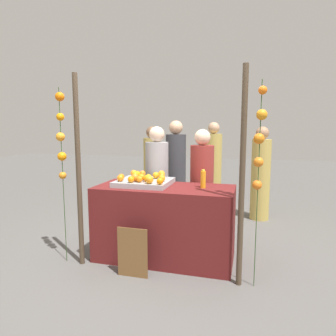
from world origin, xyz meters
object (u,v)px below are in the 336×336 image
at_px(orange_0, 137,174).
at_px(chalkboard_sign, 133,253).
at_px(vendor_left, 157,187).
at_px(orange_1, 131,179).
at_px(juice_bottle, 203,179).
at_px(stall_counter, 165,223).
at_px(vendor_right, 202,192).

distance_m(orange_0, chalkboard_sign, 1.04).
bearing_deg(vendor_left, chalkboard_sign, -85.71).
height_order(orange_1, juice_bottle, juice_bottle).
distance_m(stall_counter, vendor_left, 0.73).
relative_size(juice_bottle, vendor_left, 0.13).
height_order(juice_bottle, vendor_right, vendor_right).
relative_size(juice_bottle, vendor_right, 0.14).
relative_size(stall_counter, orange_0, 20.03).
xyz_separation_m(vendor_left, vendor_right, (0.63, -0.04, -0.02)).
distance_m(orange_1, vendor_left, 0.81).
xyz_separation_m(juice_bottle, vendor_left, (-0.73, 0.56, -0.24)).
distance_m(chalkboard_sign, vendor_left, 1.22).
bearing_deg(stall_counter, juice_bottle, 5.46).
bearing_deg(juice_bottle, orange_0, 169.67).
bearing_deg(stall_counter, orange_1, -154.12).
xyz_separation_m(stall_counter, orange_0, (-0.42, 0.20, 0.54)).
height_order(orange_0, chalkboard_sign, orange_0).
bearing_deg(vendor_left, juice_bottle, -37.50).
distance_m(orange_1, juice_bottle, 0.83).
distance_m(orange_0, juice_bottle, 0.88).
bearing_deg(orange_0, stall_counter, -25.56).
height_order(stall_counter, vendor_right, vendor_right).
xyz_separation_m(stall_counter, orange_1, (-0.35, -0.17, 0.54)).
height_order(stall_counter, juice_bottle, juice_bottle).
relative_size(orange_1, vendor_right, 0.05).
bearing_deg(chalkboard_sign, orange_0, 106.90).
bearing_deg(chalkboard_sign, vendor_left, 94.29).
xyz_separation_m(orange_1, juice_bottle, (0.80, 0.21, 0.00)).
distance_m(vendor_left, vendor_right, 0.64).
relative_size(stall_counter, vendor_right, 1.04).
bearing_deg(stall_counter, orange_0, 154.44).
bearing_deg(orange_0, juice_bottle, -10.33).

